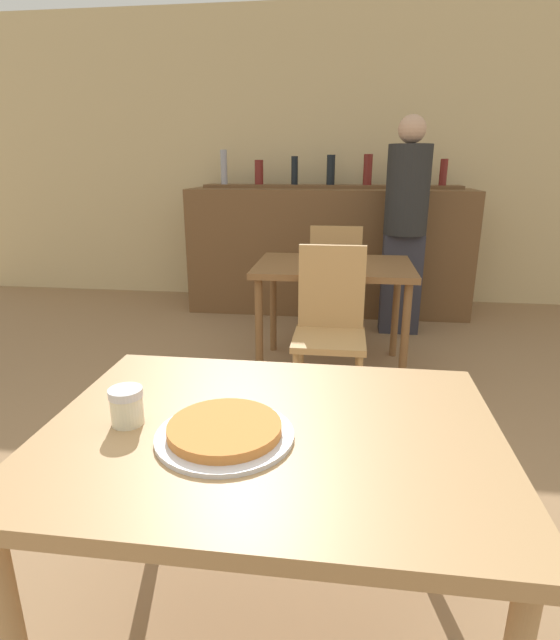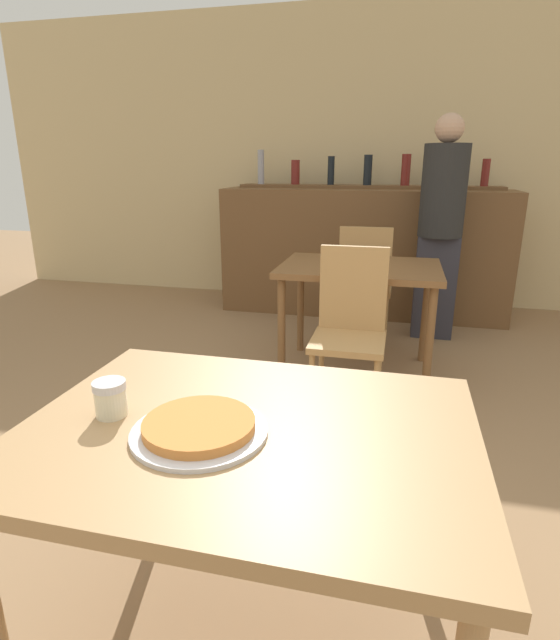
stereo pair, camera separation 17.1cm
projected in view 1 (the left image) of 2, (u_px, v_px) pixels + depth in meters
The scene contains 10 objects.
wall_back at pixel (332, 160), 4.95m from camera, with size 8.00×0.05×2.80m.
dining_table_near at pixel (271, 457), 1.24m from camera, with size 1.11×0.83×0.76m.
dining_table_far at pixel (334, 277), 3.29m from camera, with size 1.02×0.74×0.74m.
bar_counter at pixel (328, 251), 4.72m from camera, with size 2.60×0.56×1.15m.
bar_back_shelf at pixel (330, 181), 4.66m from camera, with size 2.39×0.24×0.35m.
chair_far_side_front at pixel (330, 319), 2.82m from camera, with size 0.40×0.40×0.93m.
chair_far_side_back at pixel (335, 278), 3.84m from camera, with size 0.40×0.40×0.93m.
pizza_tray at pixel (225, 431), 1.16m from camera, with size 0.33×0.33×0.04m.
cheese_shaker at pixel (127, 406), 1.22m from camera, with size 0.08×0.08×0.09m.
person_standing at pixel (405, 220), 3.99m from camera, with size 0.34×0.34×1.72m.
Camera 1 is at (0.16, -1.07, 1.38)m, focal length 28.00 mm.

